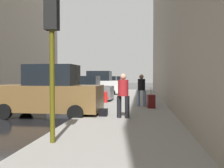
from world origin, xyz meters
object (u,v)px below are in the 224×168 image
Objects in this scene: fire_hydrant at (106,97)px; traffic_light at (52,34)px; duffel_bag at (103,112)px; parked_gray_coupe at (82,90)px; parked_white_van at (98,84)px; pedestrian_in_red_jacket at (123,93)px; parked_red_hatchback at (113,83)px; parked_silver_sedan at (107,84)px; parked_bronze_suv at (49,93)px; rolling_suitcase at (151,101)px; pedestrian_in_jeans at (141,88)px.

fire_hydrant is 9.56m from traffic_light.
fire_hydrant reaches higher than duffel_bag.
parked_white_van is at bearing 90.00° from parked_gray_coupe.
pedestrian_in_red_jacket is at bearing -74.99° from fire_hydrant.
parked_red_hatchback is at bearing 93.70° from traffic_light.
parked_silver_sedan is at bearing 90.00° from parked_white_van.
parked_bronze_suv is 2.71× the size of pedestrian_in_red_jacket.
fire_hydrant is 5.74m from pedestrian_in_red_jacket.
parked_gray_coupe is at bearing 110.73° from duffel_bag.
fire_hydrant is (1.80, -19.37, -0.35)m from parked_red_hatchback.
pedestrian_in_red_jacket reaches higher than parked_silver_sedan.
parked_red_hatchback is 22.05m from rolling_suitcase.
parked_bronze_suv reaches higher than parked_silver_sedan.
parked_white_van is at bearing 114.07° from pedestrian_in_jeans.
fire_hydrant is 1.60× the size of duffel_bag.
parked_bronze_suv is at bearing 165.72° from pedestrian_in_red_jacket.
parked_gray_coupe is at bearing 144.29° from pedestrian_in_jeans.
parked_bronze_suv is 5.27m from traffic_light.
parked_silver_sedan is (0.00, 18.06, -0.18)m from parked_bronze_suv.
traffic_light reaches higher than parked_white_van.
pedestrian_in_jeans reaches higher than parked_gray_coupe.
parked_white_van is 10.59× the size of duffel_bag.
parked_gray_coupe is (0.00, 6.03, -0.18)m from parked_bronze_suv.
parked_bronze_suv is 1.09× the size of parked_red_hatchback.
parked_white_van is (-0.00, 12.08, 0.00)m from parked_bronze_suv.
pedestrian_in_red_jacket is at bearing -82.49° from parked_red_hatchback.
duffel_bag is (0.64, -5.10, -0.21)m from fire_hydrant.
parked_red_hatchback is (0.00, 24.05, -0.18)m from parked_bronze_suv.
traffic_light is at bearing -80.13° from parked_gray_coupe.
pedestrian_in_red_jacket is 3.89× the size of duffel_bag.
parked_gray_coupe is 1.18× the size of traffic_light.
parked_red_hatchback is 25.10m from pedestrian_in_red_jacket.
parked_bronze_suv reaches higher than duffel_bag.
traffic_light is at bearing -86.30° from parked_red_hatchback.
duffel_bag is at bearing -69.27° from parked_gray_coupe.
parked_bronze_suv is 3.39m from pedestrian_in_red_jacket.
parked_white_van is 6.62× the size of fire_hydrant.
fire_hydrant is (1.80, -1.36, -0.35)m from parked_gray_coupe.
fire_hydrant is at bearing 105.01° from pedestrian_in_red_jacket.
pedestrian_in_red_jacket reaches higher than parked_gray_coupe.
parked_white_van is at bearing 101.06° from duffel_bag.
parked_bronze_suv is at bearing -111.10° from fire_hydrant.
pedestrian_in_red_jacket is (3.28, -18.90, 0.26)m from parked_silver_sedan.
duffel_bag is at bearing -124.96° from rolling_suitcase.
rolling_suitcase is at bearing 70.29° from pedestrian_in_red_jacket.
pedestrian_in_jeans reaches higher than parked_red_hatchback.
duffel_bag is (-2.01, -2.88, -0.20)m from rolling_suitcase.
traffic_light is 4.90m from duffel_bag.
rolling_suitcase is (4.46, -21.60, -0.36)m from parked_red_hatchback.
parked_bronze_suv is at bearing 170.09° from duffel_bag.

